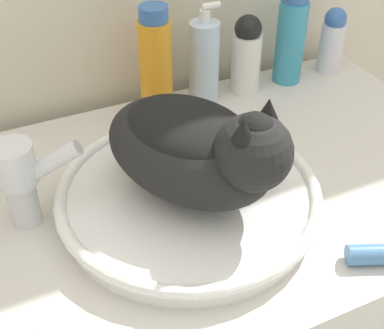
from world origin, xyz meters
name	(u,v)px	position (x,y,z in m)	size (l,w,h in m)	color
sink_basin	(188,196)	(-0.04, 0.26, 0.90)	(0.41, 0.41, 0.04)	white
cat	(197,146)	(-0.03, 0.25, 1.00)	(0.28, 0.35, 0.18)	black
faucet	(22,177)	(-0.27, 0.34, 0.96)	(0.13, 0.07, 0.14)	silver
lotion_bottle_white	(246,54)	(0.22, 0.55, 0.96)	(0.06, 0.06, 0.16)	white
shampoo_bottle_tall	(156,63)	(0.02, 0.55, 0.98)	(0.06, 0.06, 0.21)	orange
soap_pump_bottle	(204,62)	(0.12, 0.55, 0.96)	(0.06, 0.06, 0.20)	silver
mouthwash_bottle	(291,38)	(0.32, 0.55, 0.98)	(0.06, 0.06, 0.20)	teal
deodorant_stick	(332,40)	(0.43, 0.55, 0.95)	(0.05, 0.05, 0.14)	silver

